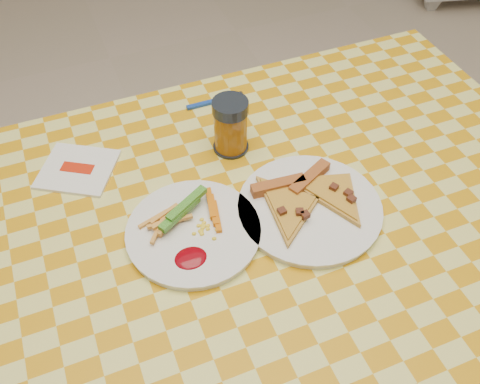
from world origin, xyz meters
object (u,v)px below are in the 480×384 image
object	(u,v)px
plate_left	(194,233)
plate_right	(309,209)
table	(253,249)
drink_glass	(231,126)

from	to	relation	value
plate_left	plate_right	size ratio (longest dim) A/B	0.90
table	drink_glass	world-z (taller)	drink_glass
table	plate_right	xyz separation A→B (m)	(0.10, -0.01, 0.08)
plate_right	table	bearing A→B (deg)	175.04
table	plate_left	size ratio (longest dim) A/B	5.54
plate_left	plate_right	distance (m)	0.21
plate_left	drink_glass	world-z (taller)	drink_glass
plate_right	plate_left	bearing A→B (deg)	172.77
plate_left	drink_glass	xyz separation A→B (m)	(0.14, 0.18, 0.05)
drink_glass	plate_right	bearing A→B (deg)	-71.36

